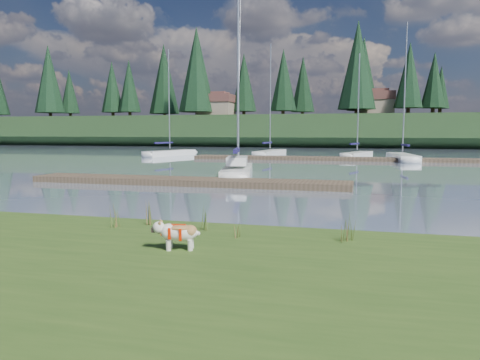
# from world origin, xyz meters

# --- Properties ---
(ground) EXTENTS (200.00, 200.00, 0.00)m
(ground) POSITION_xyz_m (0.00, 30.00, 0.00)
(ground) COLOR #8191AA
(ground) RESTS_ON ground
(bank) EXTENTS (60.00, 9.00, 0.35)m
(bank) POSITION_xyz_m (0.00, -6.00, 0.17)
(bank) COLOR #36521B
(bank) RESTS_ON ground
(ridge) EXTENTS (200.00, 20.00, 5.00)m
(ridge) POSITION_xyz_m (0.00, 73.00, 2.50)
(ridge) COLOR #1B3017
(ridge) RESTS_ON ground
(bulldog) EXTENTS (0.92, 0.50, 0.54)m
(bulldog) POSITION_xyz_m (1.06, -4.15, 0.69)
(bulldog) COLOR silver
(bulldog) RESTS_ON bank
(sailboat_main) EXTENTS (3.16, 7.93, 11.30)m
(sailboat_main) POSITION_xyz_m (-2.65, 13.87, 0.42)
(sailboat_main) COLOR silver
(sailboat_main) RESTS_ON ground
(dock_near) EXTENTS (16.00, 2.00, 0.30)m
(dock_near) POSITION_xyz_m (-4.00, 9.00, 0.15)
(dock_near) COLOR #4C3D2C
(dock_near) RESTS_ON ground
(dock_far) EXTENTS (26.00, 2.20, 0.30)m
(dock_far) POSITION_xyz_m (2.00, 30.00, 0.15)
(dock_far) COLOR #4C3D2C
(dock_far) RESTS_ON ground
(sailboat_bg_0) EXTENTS (3.88, 7.72, 11.13)m
(sailboat_bg_0) POSITION_xyz_m (-15.19, 34.06, 0.32)
(sailboat_bg_0) COLOR silver
(sailboat_bg_0) RESTS_ON ground
(sailboat_bg_1) EXTENTS (2.46, 8.00, 11.75)m
(sailboat_bg_1) POSITION_xyz_m (-5.17, 37.09, 0.33)
(sailboat_bg_1) COLOR silver
(sailboat_bg_1) RESTS_ON ground
(sailboat_bg_2) EXTENTS (3.26, 6.70, 10.10)m
(sailboat_bg_2) POSITION_xyz_m (3.93, 35.05, 0.33)
(sailboat_bg_2) COLOR silver
(sailboat_bg_2) RESTS_ON ground
(sailboat_bg_3) EXTENTS (2.60, 8.40, 12.11)m
(sailboat_bg_3) POSITION_xyz_m (7.62, 32.18, 0.32)
(sailboat_bg_3) COLOR silver
(sailboat_bg_3) RESTS_ON ground
(weed_0) EXTENTS (0.17, 0.14, 0.68)m
(weed_0) POSITION_xyz_m (-0.52, -2.14, 0.63)
(weed_0) COLOR #475B23
(weed_0) RESTS_ON bank
(weed_1) EXTENTS (0.17, 0.14, 0.56)m
(weed_1) POSITION_xyz_m (0.99, -2.34, 0.59)
(weed_1) COLOR #475B23
(weed_1) RESTS_ON bank
(weed_2) EXTENTS (0.17, 0.14, 0.59)m
(weed_2) POSITION_xyz_m (4.06, -2.74, 0.60)
(weed_2) COLOR #475B23
(weed_2) RESTS_ON bank
(weed_3) EXTENTS (0.17, 0.14, 0.59)m
(weed_3) POSITION_xyz_m (-1.19, -2.62, 0.60)
(weed_3) COLOR #475B23
(weed_3) RESTS_ON bank
(weed_4) EXTENTS (0.17, 0.14, 0.39)m
(weed_4) POSITION_xyz_m (1.83, -2.90, 0.51)
(weed_4) COLOR #475B23
(weed_4) RESTS_ON bank
(weed_5) EXTENTS (0.17, 0.14, 0.67)m
(weed_5) POSITION_xyz_m (4.22, -2.52, 0.63)
(weed_5) COLOR #475B23
(weed_5) RESTS_ON bank
(mud_lip) EXTENTS (60.00, 0.50, 0.14)m
(mud_lip) POSITION_xyz_m (0.00, -1.60, 0.07)
(mud_lip) COLOR #33281C
(mud_lip) RESTS_ON ground
(conifer_0) EXTENTS (5.72, 5.72, 14.15)m
(conifer_0) POSITION_xyz_m (-55.00, 67.00, 12.64)
(conifer_0) COLOR #382619
(conifer_0) RESTS_ON ridge
(conifer_1) EXTENTS (4.40, 4.40, 11.30)m
(conifer_1) POSITION_xyz_m (-40.00, 71.00, 11.28)
(conifer_1) COLOR #382619
(conifer_1) RESTS_ON ridge
(conifer_2) EXTENTS (6.60, 6.60, 16.05)m
(conifer_2) POSITION_xyz_m (-25.00, 68.00, 13.54)
(conifer_2) COLOR #382619
(conifer_2) RESTS_ON ridge
(conifer_3) EXTENTS (4.84, 4.84, 12.25)m
(conifer_3) POSITION_xyz_m (-10.00, 72.00, 11.74)
(conifer_3) COLOR #382619
(conifer_3) RESTS_ON ridge
(conifer_4) EXTENTS (6.16, 6.16, 15.10)m
(conifer_4) POSITION_xyz_m (3.00, 66.00, 13.09)
(conifer_4) COLOR #382619
(conifer_4) RESTS_ON ridge
(conifer_5) EXTENTS (3.96, 3.96, 10.35)m
(conifer_5) POSITION_xyz_m (15.00, 70.00, 10.83)
(conifer_5) COLOR #382619
(conifer_5) RESTS_ON ridge
(house_0) EXTENTS (6.30, 5.30, 4.65)m
(house_0) POSITION_xyz_m (-22.00, 70.00, 7.31)
(house_0) COLOR gray
(house_0) RESTS_ON ridge
(house_1) EXTENTS (6.30, 5.30, 4.65)m
(house_1) POSITION_xyz_m (6.00, 71.00, 7.31)
(house_1) COLOR gray
(house_1) RESTS_ON ridge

